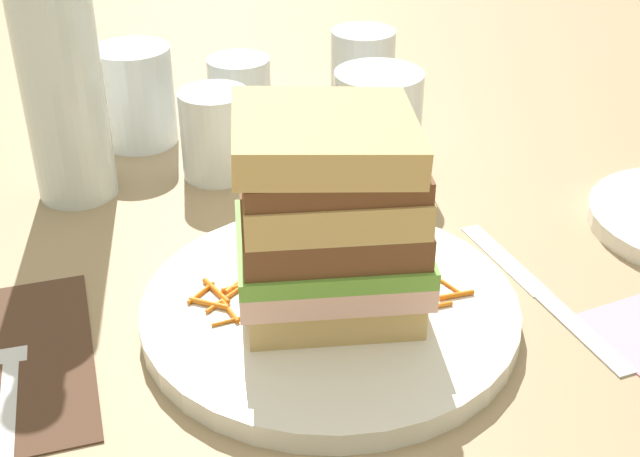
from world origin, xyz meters
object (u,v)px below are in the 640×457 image
(fork, at_px, (8,381))
(water_bottle, at_px, (55,41))
(empty_tumbler_1, at_px, (136,96))
(knife, at_px, (544,295))
(sandwich, at_px, (330,216))
(napkin_dark, at_px, (11,363))
(empty_tumbler_0, at_px, (240,95))
(empty_tumbler_3, at_px, (216,134))
(main_plate, at_px, (330,309))
(juice_glass, at_px, (377,130))
(empty_tumbler_2, at_px, (362,77))

(fork, bearing_deg, water_bottle, 80.96)
(water_bottle, bearing_deg, empty_tumbler_1, 59.36)
(knife, relative_size, water_bottle, 0.65)
(sandwich, xyz_separation_m, napkin_dark, (-0.21, -0.00, -0.08))
(knife, bearing_deg, fork, -178.06)
(napkin_dark, xyz_separation_m, empty_tumbler_0, (0.20, 0.34, 0.04))
(knife, relative_size, empty_tumbler_3, 2.46)
(empty_tumbler_3, bearing_deg, main_plate, -78.82)
(knife, height_order, juice_glass, juice_glass)
(main_plate, relative_size, napkin_dark, 1.45)
(juice_glass, relative_size, water_bottle, 0.31)
(sandwich, height_order, empty_tumbler_2, sandwich)
(main_plate, distance_m, empty_tumbler_0, 0.34)
(water_bottle, xyz_separation_m, empty_tumbler_0, (0.16, 0.11, -0.10))
(knife, bearing_deg, empty_tumbler_1, 128.38)
(fork, distance_m, water_bottle, 0.29)
(knife, xyz_separation_m, empty_tumbler_0, (-0.17, 0.35, 0.04))
(napkin_dark, xyz_separation_m, empty_tumbler_1, (0.10, 0.33, 0.05))
(napkin_dark, xyz_separation_m, empty_tumbler_2, (0.33, 0.33, 0.05))
(juice_glass, bearing_deg, knife, -74.75)
(sandwich, xyz_separation_m, empty_tumbler_1, (-0.11, 0.33, -0.03))
(knife, bearing_deg, sandwich, 176.39)
(water_bottle, bearing_deg, knife, -36.30)
(main_plate, xyz_separation_m, empty_tumbler_3, (-0.05, 0.24, 0.03))
(napkin_dark, bearing_deg, sandwich, 0.05)
(empty_tumbler_2, bearing_deg, water_bottle, -161.40)
(fork, relative_size, juice_glass, 1.73)
(water_bottle, xyz_separation_m, empty_tumbler_2, (0.29, 0.10, -0.09))
(empty_tumbler_2, distance_m, empty_tumbler_3, 0.19)
(napkin_dark, distance_m, empty_tumbler_1, 0.35)
(fork, bearing_deg, empty_tumbler_2, 46.98)
(sandwich, bearing_deg, napkin_dark, -179.95)
(empty_tumbler_1, height_order, empty_tumbler_3, empty_tumbler_1)
(empty_tumbler_1, bearing_deg, sandwich, -71.28)
(empty_tumbler_3, bearing_deg, fork, -122.19)
(juice_glass, xyz_separation_m, empty_tumbler_0, (-0.11, 0.12, -0.00))
(empty_tumbler_0, distance_m, empty_tumbler_2, 0.13)
(fork, distance_m, knife, 0.37)
(empty_tumbler_0, bearing_deg, water_bottle, -146.87)
(empty_tumbler_1, bearing_deg, main_plate, -71.15)
(napkin_dark, bearing_deg, juice_glass, 34.50)
(main_plate, bearing_deg, empty_tumbler_1, 108.85)
(empty_tumbler_1, bearing_deg, empty_tumbler_0, 3.23)
(empty_tumbler_2, bearing_deg, main_plate, -109.34)
(sandwich, relative_size, water_bottle, 0.45)
(knife, height_order, empty_tumbler_0, empty_tumbler_0)
(fork, bearing_deg, napkin_dark, 91.99)
(sandwich, xyz_separation_m, empty_tumbler_0, (-0.01, 0.34, -0.04))
(water_bottle, relative_size, empty_tumbler_3, 3.77)
(juice_glass, xyz_separation_m, empty_tumbler_2, (0.02, 0.12, 0.01))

